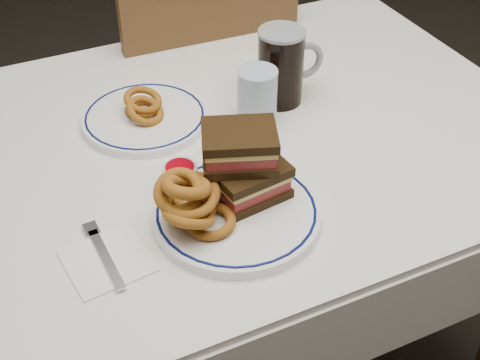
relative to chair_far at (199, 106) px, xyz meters
name	(u,v)px	position (x,y,z in m)	size (l,w,h in m)	color
dining_table	(210,182)	(-0.17, -0.48, 0.15)	(1.27, 0.87, 0.75)	silver
chair_far	(199,106)	(0.00, 0.00, 0.00)	(0.44, 0.44, 0.91)	#4F3519
main_plate	(236,213)	(-0.21, -0.70, 0.26)	(0.27, 0.27, 0.02)	white
reuben_sandwich	(244,164)	(-0.18, -0.66, 0.33)	(0.14, 0.13, 0.12)	black
onion_rings_main	(191,203)	(-0.29, -0.70, 0.31)	(0.12, 0.11, 0.10)	brown
ketchup_ramekin	(180,174)	(-0.27, -0.60, 0.29)	(0.06, 0.06, 0.03)	silver
beer_mug	(282,66)	(0.01, -0.42, 0.33)	(0.14, 0.09, 0.15)	black
water_glass	(257,99)	(-0.07, -0.48, 0.31)	(0.07, 0.07, 0.12)	#A6C1D6
far_plate	(145,118)	(-0.26, -0.38, 0.26)	(0.24, 0.24, 0.02)	white
onion_rings_far	(144,106)	(-0.25, -0.37, 0.29)	(0.08, 0.10, 0.06)	brown
napkin_fork	(106,259)	(-0.43, -0.70, 0.26)	(0.13, 0.16, 0.01)	white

